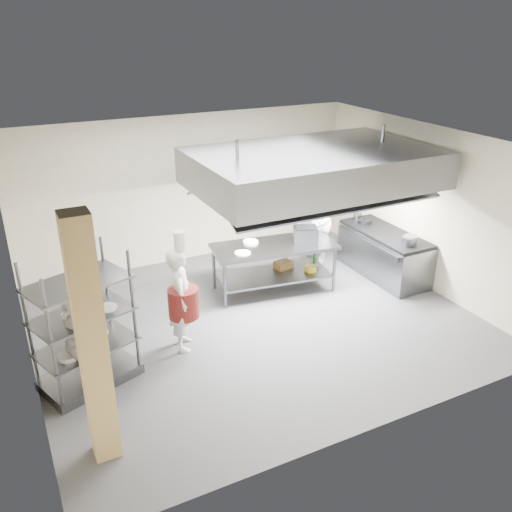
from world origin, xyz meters
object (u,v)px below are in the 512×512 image
chef_line (314,221)px  chef_plating (77,343)px  island (274,268)px  cooking_range (383,255)px  griddle (306,233)px  stockpot (410,240)px  chef_head (181,299)px  pass_rack (83,322)px

chef_line → chef_plating: 5.45m
island → cooking_range: (2.25, -0.38, -0.04)m
cooking_range → griddle: (-1.59, 0.38, 0.60)m
cooking_range → stockpot: 0.88m
chef_line → chef_plating: (-5.01, -2.13, -0.18)m
griddle → chef_plating: bearing=-137.3°
chef_plating → chef_line: bearing=101.1°
chef_head → chef_line: chef_line is taller
chef_line → chef_plating: bearing=-42.4°
pass_rack → cooking_range: 5.98m
island → chef_line: chef_line is taller
chef_plating → stockpot: chef_plating is taller
chef_line → chef_plating: size_ratio=1.22×
chef_head → chef_line: 3.80m
island → chef_plating: bearing=-149.8°
pass_rack → chef_line: (4.88, 1.94, 0.00)m
chef_head → griddle: chef_head is taller
cooking_range → stockpot: bearing=-89.7°
island → chef_line: size_ratio=1.17×
stockpot → cooking_range: bearing=90.3°
island → pass_rack: (-3.63, -1.32, 0.51)m
pass_rack → island: bearing=0.1°
chef_line → cooking_range: bearing=69.4°
cooking_range → griddle: size_ratio=4.50×
chef_line → griddle: 0.86m
chef_head → griddle: bearing=-49.8°
chef_plating → island: bearing=100.0°
pass_rack → stockpot: pass_rack is taller
pass_rack → chef_head: pass_rack is taller
pass_rack → chef_head: bearing=-9.9°
island → cooking_range: size_ratio=1.13×
cooking_range → chef_plating: bearing=-169.3°
island → stockpot: bearing=-17.0°
cooking_range → griddle: 1.74m
island → griddle: size_ratio=5.07×
chef_plating → pass_rack: bearing=135.2°
griddle → stockpot: griddle is taller
griddle → stockpot: bearing=-10.0°
island → cooking_range: bearing=-1.3°
island → stockpot: (2.25, -1.06, 0.53)m
cooking_range → chef_plating: (-6.01, -1.13, 0.37)m
chef_plating → griddle: (4.42, 1.51, 0.23)m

